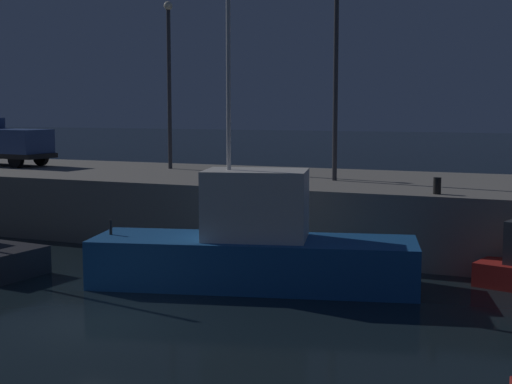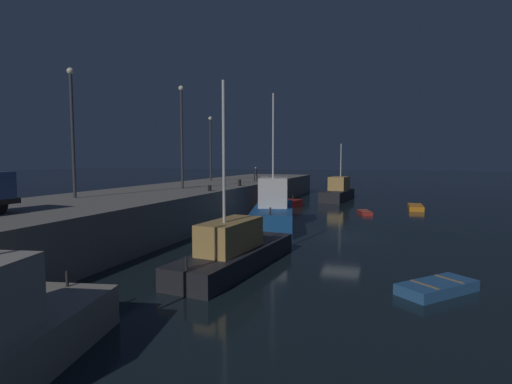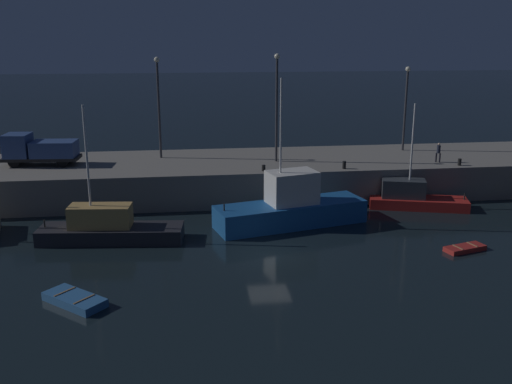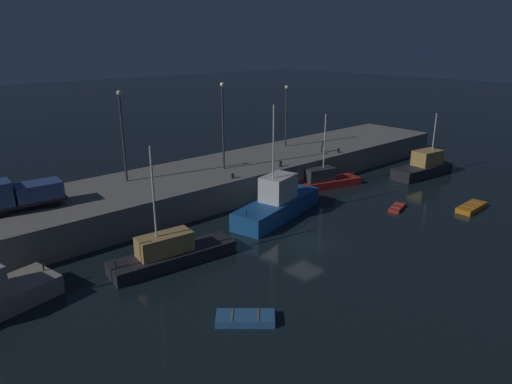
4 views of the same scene
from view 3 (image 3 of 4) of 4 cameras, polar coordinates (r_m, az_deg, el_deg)
ground_plane at (r=35.06m, az=1.31°, el=-6.29°), size 320.00×320.00×0.00m
pier_quay at (r=48.39m, az=-1.21°, el=1.60°), size 71.38×9.99×2.74m
fishing_trawler_red at (r=40.17m, az=3.45°, el=-1.51°), size 10.93×5.44×10.13m
fishing_boat_white at (r=38.33m, az=-14.35°, el=-3.48°), size 9.32×3.30×8.75m
fishing_trawler_green at (r=45.73m, az=15.17°, el=-0.51°), size 7.60×4.05×7.94m
dinghy_orange_near at (r=38.03m, az=19.86°, el=-5.23°), size 2.79×1.69×0.34m
rowboat_white_mid at (r=30.52m, az=-17.40°, el=-10.07°), size 3.44×3.28×0.47m
lamp_post_west at (r=48.79m, az=-9.57°, el=8.90°), size 0.44×0.44×8.30m
lamp_post_east at (r=46.78m, az=2.05°, el=9.03°), size 0.44×0.44×8.61m
lamp_post_central at (r=53.03m, az=14.52°, el=8.61°), size 0.44×0.44×7.35m
utility_truck at (r=49.02m, az=-20.58°, el=3.94°), size 6.02×2.59×2.52m
dockworker at (r=49.27m, az=17.51°, el=3.84°), size 0.41×0.41×1.59m
bollard_west at (r=48.77m, az=19.39°, el=2.79°), size 0.28×0.28×0.54m
bollard_central at (r=45.40m, az=8.67°, el=2.65°), size 0.28×0.28×0.60m
bollard_east at (r=44.18m, az=0.76°, el=2.38°), size 0.28×0.28×0.46m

